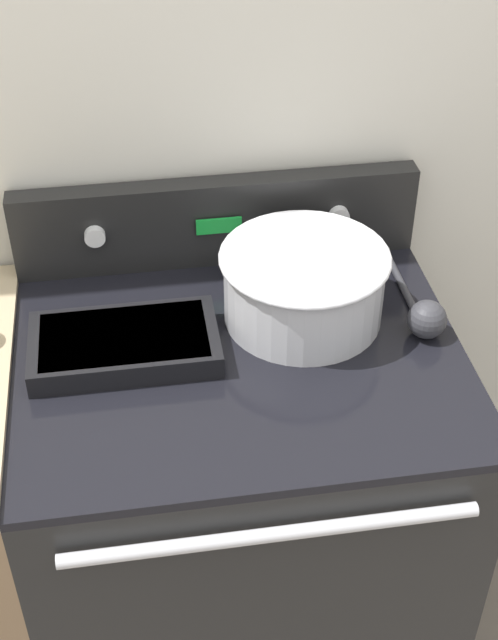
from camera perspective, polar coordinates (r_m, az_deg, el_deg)
The scene contains 6 objects.
kitchen_wall at distance 1.73m, azimuth -2.49°, elevation 13.71°, with size 8.00×0.05×2.50m.
stove_range at distance 1.93m, azimuth -0.52°, elevation -12.74°, with size 0.80×0.69×0.93m.
control_panel at distance 1.79m, azimuth -2.06°, elevation 6.34°, with size 0.80×0.07×0.18m.
mixing_bowl at distance 1.64m, azimuth 3.53°, elevation 2.45°, with size 0.31×0.31×0.14m.
casserole_dish at distance 1.59m, azimuth -7.98°, elevation -1.49°, with size 0.33×0.19×0.05m.
ladle at distance 1.66m, azimuth 11.14°, elevation 0.29°, with size 0.07×0.31×0.07m.
Camera 1 is at (-0.17, -0.88, 1.97)m, focal length 50.00 mm.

